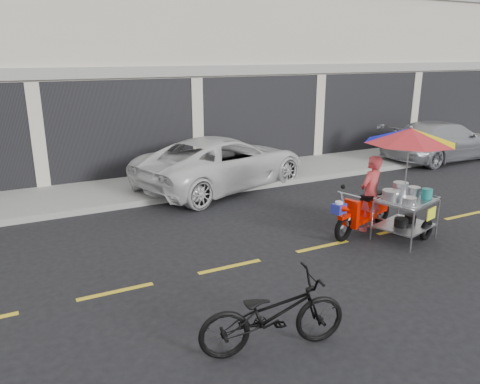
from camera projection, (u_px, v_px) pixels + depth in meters
name	position (u px, v px, depth m)	size (l,w,h in m)	color
ground	(323.00, 246.00, 9.10)	(90.00, 90.00, 0.00)	black
sidewalk	(211.00, 178.00, 13.79)	(45.00, 3.00, 0.15)	gray
shophouse_block	(224.00, 36.00, 18.16)	(36.00, 8.11, 10.40)	beige
centerline	(323.00, 246.00, 9.10)	(42.00, 0.10, 0.01)	gold
white_pickup	(223.00, 162.00, 12.93)	(2.36, 5.11, 1.42)	silver
silver_pickup	(442.00, 141.00, 16.21)	(1.90, 4.68, 1.36)	#ADAFB5
near_bicycle	(273.00, 314.00, 5.83)	(0.67, 1.91, 1.01)	black
food_vendor_rig	(394.00, 167.00, 9.27)	(2.63, 2.18, 2.29)	black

